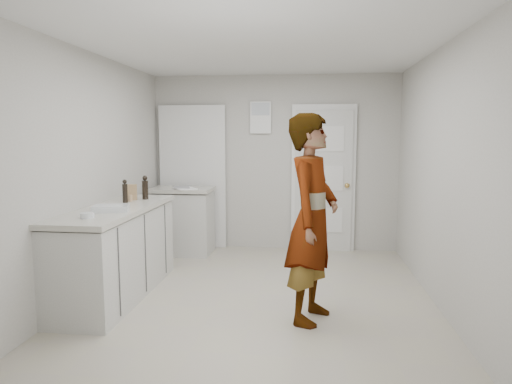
# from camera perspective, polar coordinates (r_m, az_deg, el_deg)

# --- Properties ---
(ground) EXTENTS (4.00, 4.00, 0.00)m
(ground) POSITION_cam_1_polar(r_m,az_deg,el_deg) (4.88, 0.41, -12.62)
(ground) COLOR #B0A993
(ground) RESTS_ON ground
(room_shell) EXTENTS (4.00, 4.00, 4.00)m
(room_shell) POSITION_cam_1_polar(r_m,az_deg,el_deg) (6.58, 0.77, 1.66)
(room_shell) COLOR #ACAAA2
(room_shell) RESTS_ON ground
(main_counter) EXTENTS (0.64, 1.96, 0.93)m
(main_counter) POSITION_cam_1_polar(r_m,az_deg,el_deg) (4.93, -16.99, -7.52)
(main_counter) COLOR silver
(main_counter) RESTS_ON ground
(side_counter) EXTENTS (0.84, 0.61, 0.93)m
(side_counter) POSITION_cam_1_polar(r_m,az_deg,el_deg) (6.48, -9.14, -3.84)
(side_counter) COLOR silver
(side_counter) RESTS_ON ground
(person) EXTENTS (0.62, 0.77, 1.84)m
(person) POSITION_cam_1_polar(r_m,az_deg,el_deg) (4.04, 7.04, -3.32)
(person) COLOR silver
(person) RESTS_ON ground
(cake_mix_box) EXTENTS (0.12, 0.08, 0.18)m
(cake_mix_box) POSITION_cam_1_polar(r_m,az_deg,el_deg) (5.29, -15.25, -0.02)
(cake_mix_box) COLOR #936B49
(cake_mix_box) RESTS_ON main_counter
(spice_jar) EXTENTS (0.05, 0.05, 0.07)m
(spice_jar) POSITION_cam_1_polar(r_m,az_deg,el_deg) (5.19, -15.45, -0.75)
(spice_jar) COLOR tan
(spice_jar) RESTS_ON main_counter
(oil_cruet_a) EXTENTS (0.07, 0.07, 0.27)m
(oil_cruet_a) POSITION_cam_1_polar(r_m,az_deg,el_deg) (5.31, -13.69, 0.49)
(oil_cruet_a) COLOR black
(oil_cruet_a) RESTS_ON main_counter
(oil_cruet_b) EXTENTS (0.06, 0.06, 0.25)m
(oil_cruet_b) POSITION_cam_1_polar(r_m,az_deg,el_deg) (5.10, -16.06, 0.06)
(oil_cruet_b) COLOR black
(oil_cruet_b) RESTS_ON main_counter
(baking_dish) EXTENTS (0.37, 0.31, 0.06)m
(baking_dish) POSITION_cam_1_polar(r_m,az_deg,el_deg) (4.58, -17.68, -1.97)
(baking_dish) COLOR silver
(baking_dish) RESTS_ON main_counter
(egg_bowl) EXTENTS (0.12, 0.12, 0.05)m
(egg_bowl) POSITION_cam_1_polar(r_m,az_deg,el_deg) (4.27, -20.35, -2.76)
(egg_bowl) COLOR silver
(egg_bowl) RESTS_ON main_counter
(papers) EXTENTS (0.39, 0.41, 0.01)m
(papers) POSITION_cam_1_polar(r_m,az_deg,el_deg) (6.28, -8.88, 0.45)
(papers) COLOR white
(papers) RESTS_ON side_counter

